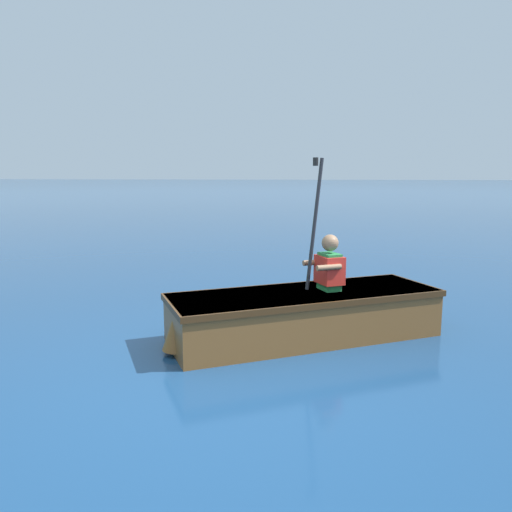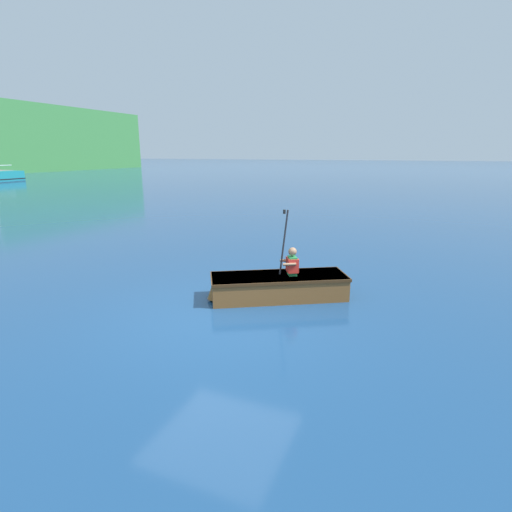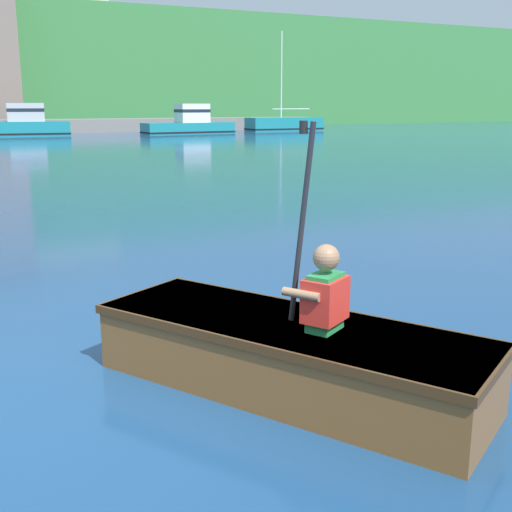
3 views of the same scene
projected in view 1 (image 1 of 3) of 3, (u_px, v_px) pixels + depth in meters
name	position (u px, v px, depth m)	size (l,w,h in m)	color
ground_plane	(212.00, 392.00, 3.80)	(300.00, 300.00, 0.00)	navy
rowboat_foreground	(302.00, 312.00, 5.01)	(2.16, 2.81, 0.48)	brown
person_paddler	(328.00, 264.00, 5.03)	(0.44, 0.44, 1.32)	#267F3F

